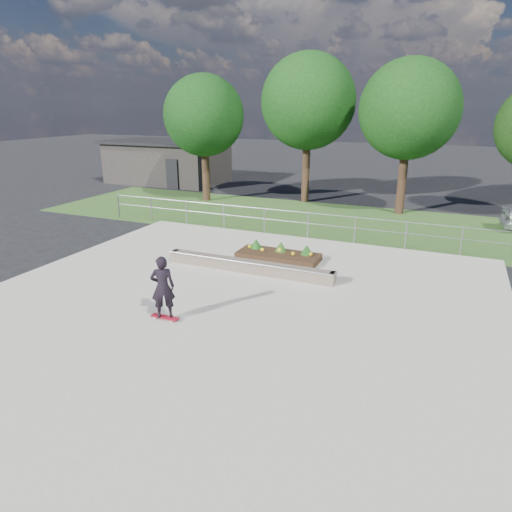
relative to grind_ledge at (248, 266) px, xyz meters
The scene contains 11 objects.
ground 2.76m from the grind_ledge, 77.41° to the right, with size 120.00×120.00×0.00m, color black.
grass_verge 8.35m from the grind_ledge, 85.89° to the left, with size 30.00×8.00×0.02m, color #305421.
concrete_slab 2.75m from the grind_ledge, 77.41° to the right, with size 15.00×15.00×0.06m, color #B0AB9C.
fence 4.88m from the grind_ledge, 82.93° to the left, with size 20.06×0.06×1.20m.
building 20.39m from the grind_ledge, 131.18° to the left, with size 8.40×5.40×3.00m.
tree_far_left 13.51m from the grind_ledge, 125.65° to the left, with size 4.55×4.55×7.15m.
tree_mid_left 13.56m from the grind_ledge, 98.77° to the left, with size 5.25×5.25×8.25m.
tree_mid_right 12.88m from the grind_ledge, 72.37° to the left, with size 4.90×4.90×7.70m.
grind_ledge is the anchor object (origin of this frame).
planter_bed 1.75m from the grind_ledge, 74.39° to the left, with size 3.00×1.20×0.61m.
skateboarder 4.27m from the grind_ledge, 97.42° to the right, with size 0.80×0.66×1.77m.
Camera 1 is at (5.43, -10.58, 5.50)m, focal length 32.00 mm.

